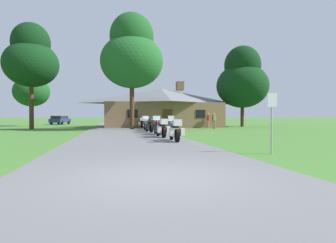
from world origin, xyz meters
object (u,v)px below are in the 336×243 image
object	(u,v)px
motorcycle_orange_sixth_in_row	(144,123)
bystander_red_shirt_near_lodge	(208,120)
tree_by_lodge_front	(132,54)
motorcycle_red_third_in_row	(158,127)
motorcycle_red_second_in_row	(162,128)
motorcycle_green_fourth_in_row	(150,125)
motorcycle_white_fifth_in_row	(147,124)
tree_right_of_lodge	(242,80)
tree_left_near	(31,58)
metal_signpost_roadside	(272,116)
motorcycle_silver_farthest_in_row	(142,123)
motorcycle_blue_nearest_to_camera	(175,131)
parked_navy_suv_far_left	(60,120)
tree_left_far	(31,88)
bystander_olive_shirt_beside_signpost	(214,120)

from	to	relation	value
motorcycle_orange_sixth_in_row	bystander_red_shirt_near_lodge	distance (m)	7.97
bystander_red_shirt_near_lodge	tree_by_lodge_front	distance (m)	11.26
motorcycle_red_third_in_row	motorcycle_red_second_in_row	bearing A→B (deg)	-96.10
motorcycle_green_fourth_in_row	tree_by_lodge_front	bearing A→B (deg)	94.02
motorcycle_white_fifth_in_row	tree_right_of_lodge	size ratio (longest dim) A/B	0.20
motorcycle_orange_sixth_in_row	tree_left_near	world-z (taller)	tree_left_near
bystander_red_shirt_near_lodge	motorcycle_red_third_in_row	bearing A→B (deg)	-0.27
tree_by_lodge_front	metal_signpost_roadside	bearing A→B (deg)	-78.94
motorcycle_silver_farthest_in_row	tree_left_near	bearing A→B (deg)	178.90
motorcycle_blue_nearest_to_camera	parked_navy_suv_far_left	distance (m)	36.65
motorcycle_white_fifth_in_row	motorcycle_red_third_in_row	bearing A→B (deg)	-97.70
motorcycle_red_second_in_row	tree_right_of_lodge	size ratio (longest dim) A/B	0.20
motorcycle_blue_nearest_to_camera	tree_right_of_lodge	size ratio (longest dim) A/B	0.20
motorcycle_blue_nearest_to_camera	bystander_red_shirt_near_lodge	distance (m)	18.31
motorcycle_blue_nearest_to_camera	tree_by_lodge_front	bearing A→B (deg)	95.57
motorcycle_blue_nearest_to_camera	motorcycle_red_third_in_row	distance (m)	5.43
motorcycle_blue_nearest_to_camera	tree_left_near	size ratio (longest dim) A/B	0.19
motorcycle_silver_farthest_in_row	metal_signpost_roadside	bearing A→B (deg)	-81.01
tree_left_far	motorcycle_red_second_in_row	bearing A→B (deg)	-60.30
motorcycle_red_third_in_row	motorcycle_blue_nearest_to_camera	bearing A→B (deg)	-92.18
motorcycle_red_third_in_row	tree_left_near	xyz separation A→B (m)	(-11.30, 11.92, 6.69)
metal_signpost_roadside	tree_left_far	distance (m)	35.76
motorcycle_green_fourth_in_row	tree_left_near	world-z (taller)	tree_left_near
tree_by_lodge_front	motorcycle_white_fifth_in_row	bearing A→B (deg)	-64.22
motorcycle_silver_farthest_in_row	tree_right_of_lodge	world-z (taller)	tree_right_of_lodge
motorcycle_orange_sixth_in_row	parked_navy_suv_far_left	xyz separation A→B (m)	(-11.56, 20.63, 0.16)
motorcycle_silver_farthest_in_row	bystander_olive_shirt_beside_signpost	size ratio (longest dim) A/B	1.25
parked_navy_suv_far_left	tree_left_far	bearing A→B (deg)	-93.16
metal_signpost_roadside	parked_navy_suv_far_left	bearing A→B (deg)	109.41
motorcycle_white_fifth_in_row	tree_right_of_lodge	distance (m)	16.74
tree_right_of_lodge	motorcycle_red_second_in_row	bearing A→B (deg)	-128.06
motorcycle_silver_farthest_in_row	motorcycle_red_second_in_row	bearing A→B (deg)	-88.06
metal_signpost_roadside	tree_by_lodge_front	distance (m)	20.09
motorcycle_white_fifth_in_row	motorcycle_orange_sixth_in_row	distance (m)	2.79
bystander_red_shirt_near_lodge	tree_left_far	world-z (taller)	tree_left_far
bystander_olive_shirt_beside_signpost	tree_by_lodge_front	world-z (taller)	tree_by_lodge_front
tree_right_of_lodge	parked_navy_suv_far_left	xyz separation A→B (m)	(-24.80, 14.75, -5.24)
motorcycle_green_fourth_in_row	bystander_red_shirt_near_lodge	world-z (taller)	bystander_red_shirt_near_lodge
motorcycle_red_third_in_row	metal_signpost_roadside	world-z (taller)	metal_signpost_roadside
motorcycle_red_third_in_row	tree_left_far	bearing A→B (deg)	120.28
motorcycle_red_second_in_row	metal_signpost_roadside	size ratio (longest dim) A/B	0.97
motorcycle_silver_farthest_in_row	motorcycle_white_fifth_in_row	bearing A→B (deg)	-87.41
motorcycle_red_second_in_row	bystander_red_shirt_near_lodge	distance (m)	15.80
tree_left_near	bystander_red_shirt_near_lodge	bearing A→B (deg)	-2.00
motorcycle_red_third_in_row	motorcycle_orange_sixth_in_row	world-z (taller)	same
motorcycle_orange_sixth_in_row	bystander_olive_shirt_beside_signpost	world-z (taller)	bystander_olive_shirt_beside_signpost
metal_signpost_roadside	tree_left_far	xyz separation A→B (m)	(-16.18, 31.66, 3.81)
motorcycle_red_third_in_row	bystander_red_shirt_near_lodge	distance (m)	13.56
bystander_olive_shirt_beside_signpost	bystander_red_shirt_near_lodge	bearing A→B (deg)	62.67
metal_signpost_roadside	motorcycle_blue_nearest_to_camera	bearing A→B (deg)	115.94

